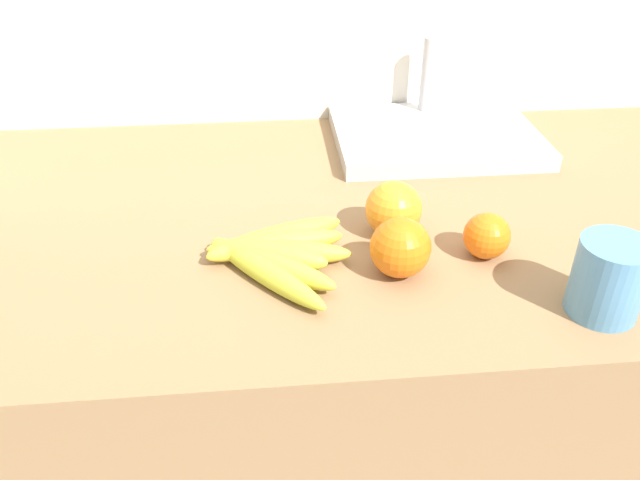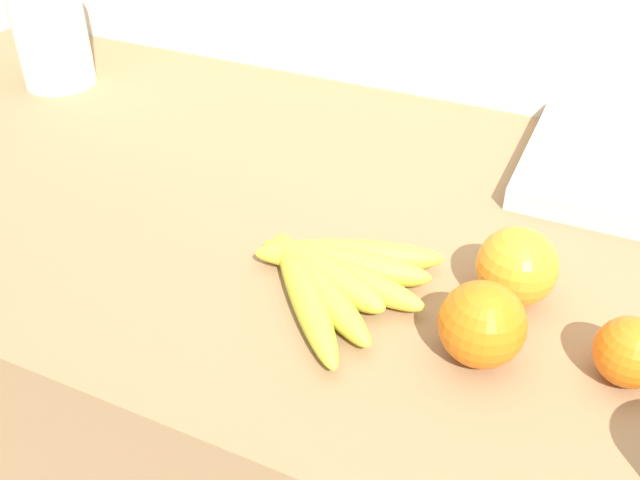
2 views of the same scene
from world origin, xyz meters
name	(u,v)px [view 2 (image 2 of 2)]	position (x,y,z in m)	size (l,w,h in m)	color
counter	(408,463)	(0.00, 0.00, 0.43)	(1.99, 0.74, 0.85)	olive
wall_back	(492,211)	(0.00, 0.40, 0.65)	(2.39, 0.06, 1.30)	silver
banana_bunch	(331,274)	(-0.07, -0.14, 0.87)	(0.21, 0.23, 0.04)	#CAD038
orange_front	(631,352)	(0.22, -0.15, 0.89)	(0.06, 0.06, 0.06)	orange
orange_right	(482,324)	(0.10, -0.18, 0.89)	(0.08, 0.08, 0.08)	orange
orange_far_right	(517,267)	(0.11, -0.08, 0.89)	(0.08, 0.08, 0.08)	orange
paper_towel_roll	(44,3)	(-0.71, 0.16, 0.99)	(0.11, 0.11, 0.30)	white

